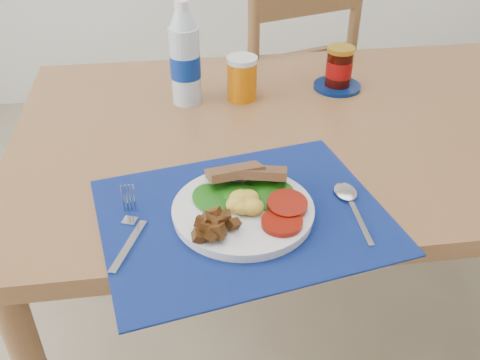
{
  "coord_description": "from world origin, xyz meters",
  "views": [
    {
      "loc": [
        -0.33,
        -0.89,
        1.36
      ],
      "look_at": [
        -0.22,
        -0.09,
        0.8
      ],
      "focal_mm": 40.0,
      "sensor_mm": 36.0,
      "label": 1
    }
  ],
  "objects_px": {
    "jam_on_saucer": "(339,70)",
    "juice_glass": "(242,79)",
    "chair_far": "(284,87)",
    "breakfast_plate": "(241,208)",
    "water_bottle": "(185,59)"
  },
  "relations": [
    {
      "from": "juice_glass",
      "to": "jam_on_saucer",
      "type": "relative_size",
      "value": 0.83
    },
    {
      "from": "juice_glass",
      "to": "jam_on_saucer",
      "type": "distance_m",
      "value": 0.26
    },
    {
      "from": "breakfast_plate",
      "to": "water_bottle",
      "type": "bearing_deg",
      "value": 96.73
    },
    {
      "from": "breakfast_plate",
      "to": "jam_on_saucer",
      "type": "relative_size",
      "value": 2.02
    },
    {
      "from": "breakfast_plate",
      "to": "juice_glass",
      "type": "xyz_separation_m",
      "value": [
        0.07,
        0.49,
        0.03
      ]
    },
    {
      "from": "breakfast_plate",
      "to": "juice_glass",
      "type": "relative_size",
      "value": 2.43
    },
    {
      "from": "water_bottle",
      "to": "juice_glass",
      "type": "xyz_separation_m",
      "value": [
        0.14,
        -0.0,
        -0.06
      ]
    },
    {
      "from": "chair_far",
      "to": "breakfast_plate",
      "type": "xyz_separation_m",
      "value": [
        -0.28,
        -0.92,
        0.2
      ]
    },
    {
      "from": "breakfast_plate",
      "to": "chair_far",
      "type": "bearing_deg",
      "value": 71.66
    },
    {
      "from": "jam_on_saucer",
      "to": "juice_glass",
      "type": "bearing_deg",
      "value": -174.34
    },
    {
      "from": "water_bottle",
      "to": "jam_on_saucer",
      "type": "bearing_deg",
      "value": 3.49
    },
    {
      "from": "chair_far",
      "to": "water_bottle",
      "type": "height_order",
      "value": "chair_far"
    },
    {
      "from": "juice_glass",
      "to": "jam_on_saucer",
      "type": "xyz_separation_m",
      "value": [
        0.26,
        0.03,
        -0.0
      ]
    },
    {
      "from": "breakfast_plate",
      "to": "juice_glass",
      "type": "height_order",
      "value": "juice_glass"
    },
    {
      "from": "water_bottle",
      "to": "jam_on_saucer",
      "type": "height_order",
      "value": "water_bottle"
    }
  ]
}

